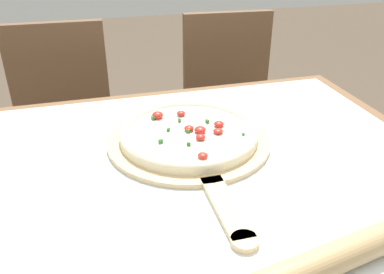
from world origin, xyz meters
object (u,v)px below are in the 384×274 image
Objects in this scene: pizza at (189,133)px; chair_right at (230,103)px; pizza_peel at (191,144)px; rolling_pin at (321,264)px; chair_left at (64,122)px.

pizza is 0.81m from chair_right.
pizza is 0.38× the size of chair_right.
chair_right is at bearing 62.14° from pizza_peel.
chair_left is at bearing 110.15° from rolling_pin.
chair_right reaches higher than rolling_pin.
rolling_pin reaches higher than pizza_peel.
chair_left is 0.70m from chair_right.
rolling_pin is at bearing -68.00° from chair_left.
chair_left reaches higher than pizza.
pizza is 0.79m from chair_left.
chair_right is (0.28, 1.14, -0.25)m from rolling_pin.
rolling_pin is 0.51× the size of chair_left.
pizza is at bearing 89.62° from pizza_peel.
rolling_pin is at bearing -79.03° from pizza_peel.
chair_left reaches higher than pizza_peel.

